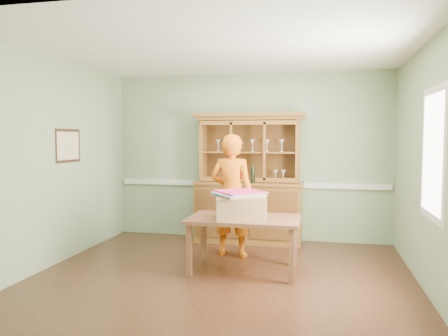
% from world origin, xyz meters
% --- Properties ---
extents(floor, '(4.50, 4.50, 0.00)m').
position_xyz_m(floor, '(0.00, 0.00, 0.00)').
color(floor, '#4A2717').
rests_on(floor, ground).
extents(ceiling, '(4.50, 4.50, 0.00)m').
position_xyz_m(ceiling, '(0.00, 0.00, 2.70)').
color(ceiling, white).
rests_on(ceiling, wall_back).
extents(wall_back, '(4.50, 0.00, 4.50)m').
position_xyz_m(wall_back, '(0.00, 2.00, 1.35)').
color(wall_back, gray).
rests_on(wall_back, floor).
extents(wall_left, '(0.00, 4.00, 4.00)m').
position_xyz_m(wall_left, '(-2.25, 0.00, 1.35)').
color(wall_left, gray).
rests_on(wall_left, floor).
extents(wall_right, '(0.00, 4.00, 4.00)m').
position_xyz_m(wall_right, '(2.25, 0.00, 1.35)').
color(wall_right, gray).
rests_on(wall_right, floor).
extents(wall_front, '(4.50, 0.00, 4.50)m').
position_xyz_m(wall_front, '(0.00, -2.00, 1.35)').
color(wall_front, gray).
rests_on(wall_front, floor).
extents(chair_rail, '(4.41, 0.05, 0.08)m').
position_xyz_m(chair_rail, '(0.00, 1.98, 0.90)').
color(chair_rail, silver).
rests_on(chair_rail, wall_back).
extents(framed_map, '(0.03, 0.60, 0.46)m').
position_xyz_m(framed_map, '(-2.23, 0.30, 1.55)').
color(framed_map, black).
rests_on(framed_map, wall_left).
extents(window_panel, '(0.03, 0.96, 1.36)m').
position_xyz_m(window_panel, '(2.23, -0.30, 1.50)').
color(window_panel, silver).
rests_on(window_panel, wall_right).
extents(china_hutch, '(1.74, 0.58, 2.05)m').
position_xyz_m(china_hutch, '(0.02, 1.77, 0.72)').
color(china_hutch, brown).
rests_on(china_hutch, floor).
extents(dining_table, '(1.36, 0.82, 0.68)m').
position_xyz_m(dining_table, '(0.22, 0.19, 0.60)').
color(dining_table, brown).
rests_on(dining_table, floor).
extents(cardboard_box, '(0.69, 0.60, 0.27)m').
position_xyz_m(cardboard_box, '(0.20, 0.08, 0.82)').
color(cardboard_box, '#9A784F').
rests_on(cardboard_box, dining_table).
extents(kite_stack, '(0.69, 0.69, 0.06)m').
position_xyz_m(kite_stack, '(0.18, 0.11, 0.98)').
color(kite_stack, pink).
rests_on(kite_stack, cardboard_box).
extents(person, '(0.67, 0.49, 1.71)m').
position_xyz_m(person, '(-0.07, 0.90, 0.86)').
color(person, orange).
rests_on(person, floor).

